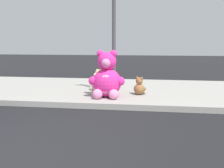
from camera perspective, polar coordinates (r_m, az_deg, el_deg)
The scene contains 7 objects.
ground_plane at distance 4.12m, azimuth -23.16°, elevation -15.25°, with size 60.00×60.00×0.00m, color black.
sidewalk at distance 8.77m, azimuth -5.36°, elevation -1.26°, with size 28.00×4.40×0.15m, color #9E9B93.
sign_pole at distance 7.65m, azimuth 0.42°, elevation 10.60°, with size 0.56×0.11×3.20m.
plush_pink_large at distance 7.15m, azimuth -1.14°, elevation 1.21°, with size 1.00×0.88×1.29m.
plush_tan at distance 8.15m, azimuth -3.02°, elevation 0.42°, with size 0.48×0.47×0.67m.
plush_lime at distance 8.63m, azimuth -3.28°, elevation 0.43°, with size 0.36×0.35×0.49m.
plush_brown at distance 7.58m, azimuth 6.03°, elevation -0.75°, with size 0.36×0.37×0.52m.
Camera 1 is at (2.04, -3.18, 1.65)m, focal length 41.89 mm.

